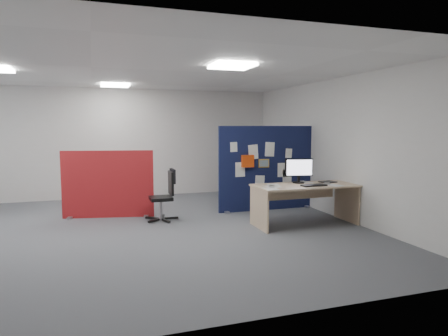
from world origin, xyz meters
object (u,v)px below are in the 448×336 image
object	(u,v)px
main_desk	(304,193)
office_chair	(166,192)
red_divider	(108,185)
navy_divider	(267,168)
monitor_main	(299,170)

from	to	relation	value
main_desk	office_chair	xyz separation A→B (m)	(-2.31, 1.08, -0.02)
red_divider	office_chair	world-z (taller)	red_divider
main_desk	navy_divider	bearing A→B (deg)	94.75
monitor_main	office_chair	size ratio (longest dim) A/B	0.54
navy_divider	red_divider	distance (m)	3.25
main_desk	red_divider	xyz separation A→B (m)	(-3.34, 1.66, 0.08)
red_divider	monitor_main	bearing A→B (deg)	-11.84
monitor_main	office_chair	distance (m)	2.51
navy_divider	monitor_main	bearing A→B (deg)	-84.89
main_desk	red_divider	distance (m)	3.73
navy_divider	red_divider	bearing A→B (deg)	174.57
monitor_main	red_divider	distance (m)	3.66
main_desk	office_chair	distance (m)	2.55
main_desk	monitor_main	bearing A→B (deg)	92.44
office_chair	monitor_main	bearing A→B (deg)	-21.26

